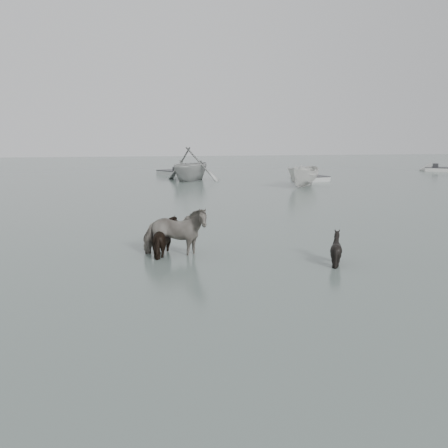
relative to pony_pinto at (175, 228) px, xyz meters
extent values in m
plane|color=#4E5C55|center=(1.86, -2.08, -0.85)|extent=(140.00, 140.00, 0.00)
imported|color=black|center=(0.00, 0.00, 0.00)|extent=(2.18, 1.40, 1.70)
imported|color=black|center=(-0.16, 0.29, -0.13)|extent=(1.47, 1.63, 1.44)
imported|color=black|center=(4.39, -1.73, -0.30)|extent=(1.28, 1.23, 1.11)
imported|color=#A0A29F|center=(3.36, 24.29, 0.52)|extent=(6.67, 6.85, 2.74)
imported|color=silver|center=(10.50, 18.29, -0.05)|extent=(3.79, 4.22, 1.60)
camera|label=1|loc=(-1.20, -14.60, 2.75)|focal=40.00mm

